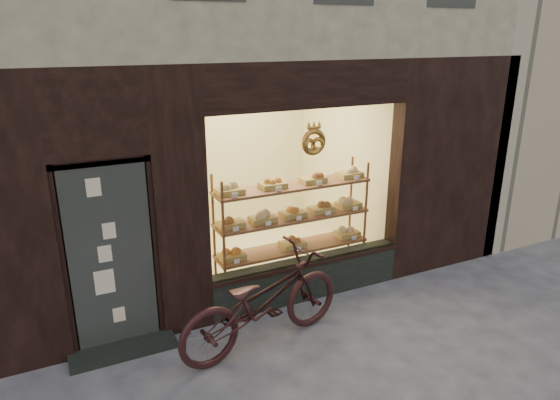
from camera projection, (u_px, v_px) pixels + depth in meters
display_shelf at (293, 226)px, 6.87m from camera, size 2.20×0.45×1.70m
bicycle at (263, 301)px, 5.57m from camera, size 2.18×1.09×1.10m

